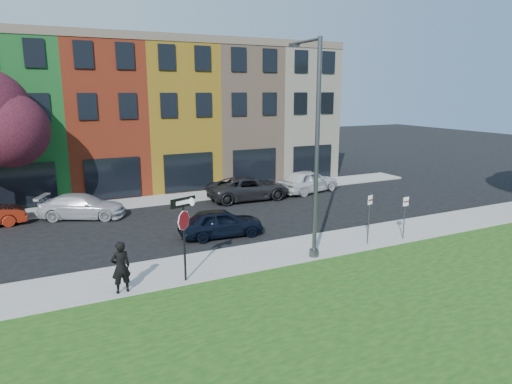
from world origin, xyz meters
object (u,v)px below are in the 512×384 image
stop_sign (184,222)px  man (121,267)px  sedan_near (221,223)px  street_lamp (314,150)px

stop_sign → man: stop_sign is taller
stop_sign → man: size_ratio=1.70×
sedan_near → street_lamp: 6.31m
stop_sign → sedan_near: bearing=36.4°
man → street_lamp: street_lamp is taller
man → sedan_near: 7.18m
street_lamp → sedan_near: bearing=121.6°
man → stop_sign: bearing=172.2°
man → sedan_near: size_ratio=0.44×
sedan_near → street_lamp: bearing=-146.4°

